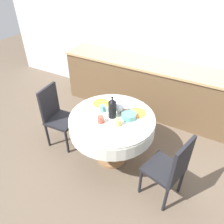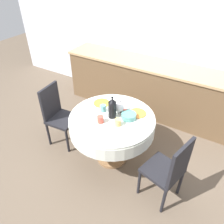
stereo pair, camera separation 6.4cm
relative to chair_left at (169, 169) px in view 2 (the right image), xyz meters
name	(u,v)px [view 2 (the right image)]	position (x,y,z in m)	size (l,w,h in m)	color
ground_plane	(112,157)	(-0.88, 0.23, -0.52)	(12.00, 12.00, 0.00)	brown
wall_back	(165,38)	(-0.88, 1.98, 0.78)	(7.00, 0.05, 2.60)	silver
kitchen_counter	(152,88)	(-0.88, 1.65, -0.05)	(3.24, 0.64, 0.95)	brown
dining_table	(112,125)	(-0.88, 0.23, 0.10)	(1.12, 1.12, 0.76)	olive
chair_left	(169,169)	(0.00, 0.00, 0.00)	(0.49, 0.49, 0.96)	black
chair_right	(58,113)	(-1.78, 0.16, 0.00)	(0.43, 0.43, 0.96)	black
plate_near_left	(86,122)	(-1.10, -0.03, 0.24)	(0.22, 0.22, 0.01)	white
cup_near_left	(100,119)	(-0.95, 0.07, 0.28)	(0.08, 0.08, 0.09)	#CC4C3D
plate_near_right	(116,134)	(-0.66, -0.04, 0.24)	(0.22, 0.22, 0.01)	white
cup_near_right	(118,122)	(-0.73, 0.13, 0.28)	(0.08, 0.08, 0.09)	#DBB766
plate_far_left	(102,103)	(-1.16, 0.43, 0.24)	(0.22, 0.22, 0.01)	yellow
cup_far_left	(103,108)	(-1.05, 0.29, 0.28)	(0.08, 0.08, 0.09)	#5BA39E
plate_far_right	(138,113)	(-0.63, 0.47, 0.24)	(0.22, 0.22, 0.01)	orange
cup_far_right	(124,110)	(-0.78, 0.38, 0.28)	(0.08, 0.08, 0.09)	#CC4C3D
coffee_carafe	(112,108)	(-0.88, 0.24, 0.37)	(0.10, 0.10, 0.31)	black
teapot	(120,107)	(-0.84, 0.38, 0.32)	(0.21, 0.15, 0.20)	white
fruit_bowl	(129,116)	(-0.68, 0.32, 0.27)	(0.19, 0.19, 0.07)	#569993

